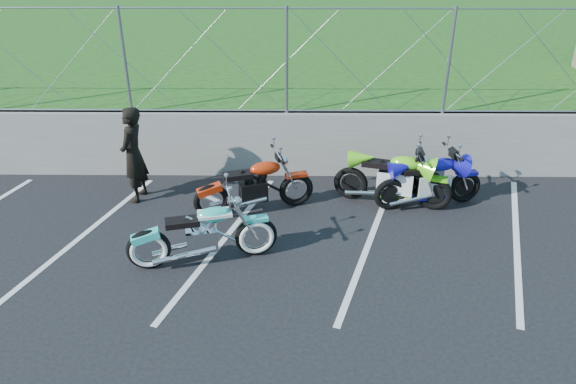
{
  "coord_description": "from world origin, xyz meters",
  "views": [
    {
      "loc": [
        1.13,
        -6.8,
        4.99
      ],
      "look_at": [
        1.05,
        1.3,
        0.73
      ],
      "focal_mm": 35.0,
      "sensor_mm": 36.0,
      "label": 1
    }
  ],
  "objects_px": {
    "cruiser_turquoise": "(205,236)",
    "sportbike_blue": "(430,183)",
    "naked_orange": "(256,188)",
    "person_standing": "(133,155)",
    "sportbike_green": "(394,181)"
  },
  "relations": [
    {
      "from": "cruiser_turquoise",
      "to": "naked_orange",
      "type": "xyz_separation_m",
      "value": [
        0.68,
        1.57,
        0.01
      ]
    },
    {
      "from": "cruiser_turquoise",
      "to": "person_standing",
      "type": "bearing_deg",
      "value": 113.88
    },
    {
      "from": "cruiser_turquoise",
      "to": "naked_orange",
      "type": "bearing_deg",
      "value": 52.98
    },
    {
      "from": "sportbike_blue",
      "to": "naked_orange",
      "type": "bearing_deg",
      "value": 172.49
    },
    {
      "from": "naked_orange",
      "to": "person_standing",
      "type": "distance_m",
      "value": 2.31
    },
    {
      "from": "sportbike_green",
      "to": "sportbike_blue",
      "type": "xyz_separation_m",
      "value": [
        0.65,
        -0.04,
        -0.02
      ]
    },
    {
      "from": "person_standing",
      "to": "naked_orange",
      "type": "bearing_deg",
      "value": 86.89
    },
    {
      "from": "naked_orange",
      "to": "sportbike_green",
      "type": "distance_m",
      "value": 2.49
    },
    {
      "from": "cruiser_turquoise",
      "to": "sportbike_green",
      "type": "height_order",
      "value": "cruiser_turquoise"
    },
    {
      "from": "cruiser_turquoise",
      "to": "person_standing",
      "type": "xyz_separation_m",
      "value": [
        -1.54,
        2.02,
        0.43
      ]
    },
    {
      "from": "cruiser_turquoise",
      "to": "sportbike_blue",
      "type": "xyz_separation_m",
      "value": [
        3.8,
        1.81,
        -0.0
      ]
    },
    {
      "from": "cruiser_turquoise",
      "to": "sportbike_blue",
      "type": "relative_size",
      "value": 1.12
    },
    {
      "from": "naked_orange",
      "to": "person_standing",
      "type": "xyz_separation_m",
      "value": [
        -2.23,
        0.44,
        0.43
      ]
    },
    {
      "from": "sportbike_green",
      "to": "sportbike_blue",
      "type": "height_order",
      "value": "sportbike_green"
    },
    {
      "from": "person_standing",
      "to": "sportbike_blue",
      "type": "bearing_deg",
      "value": 95.97
    }
  ]
}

